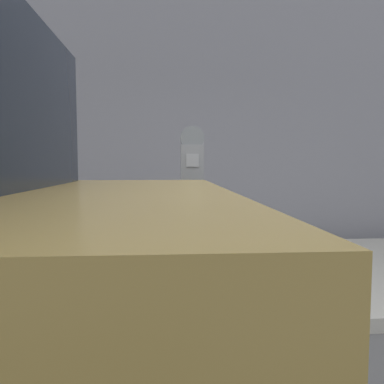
% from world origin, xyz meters
% --- Properties ---
extents(sidewalk, '(24.00, 2.80, 0.11)m').
position_xyz_m(sidewalk, '(0.00, 2.20, 0.06)').
color(sidewalk, '#ADAAA3').
rests_on(sidewalk, ground_plane).
extents(building_facade, '(24.00, 0.30, 5.28)m').
position_xyz_m(building_facade, '(0.00, 4.05, 2.64)').
color(building_facade, gray).
rests_on(building_facade, ground_plane).
extents(parking_meter, '(0.19, 0.16, 1.41)m').
position_xyz_m(parking_meter, '(0.23, 1.25, 1.08)').
color(parking_meter, '#2D2D30').
rests_on(parking_meter, sidewalk).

